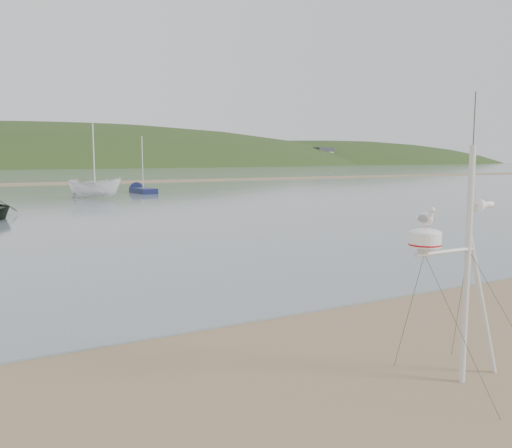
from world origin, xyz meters
TOP-DOWN VIEW (x-y plane):
  - hill_ridge at (18.52, 235.00)m, footprint 620.00×180.00m
  - mast_rig at (5.11, -0.38)m, footprint 2.00×2.13m
  - boat_white at (8.81, 40.97)m, footprint 2.40×2.39m
  - sailboat_blue_far at (14.53, 47.36)m, footprint 1.55×6.04m

SIDE VIEW (x-z plane):
  - hill_ridge at x=18.52m, z-range -59.70..20.30m
  - sailboat_blue_far at x=14.53m, z-range -2.71..3.31m
  - mast_rig at x=5.11m, z-range -1.17..3.34m
  - boat_white at x=8.81m, z-range 0.04..4.60m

